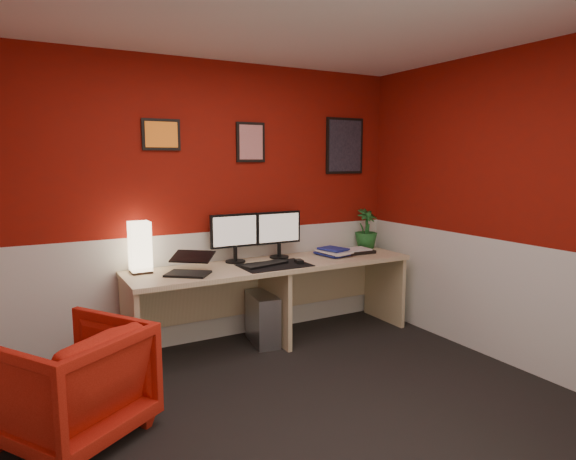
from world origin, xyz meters
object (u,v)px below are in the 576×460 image
object	(u,v)px
zen_tray	(354,251)
armchair	(71,383)
laptop	(188,261)
pc_tower	(263,318)
monitor_left	(235,230)
potted_plant	(366,229)
desk	(274,303)
monitor_right	(279,227)
shoji_lamp	(140,249)

from	to	relation	value
zen_tray	armchair	xyz separation A→B (m)	(-2.68, -0.85, -0.40)
laptop	pc_tower	distance (m)	0.94
monitor_left	zen_tray	world-z (taller)	monitor_left
monitor_left	potted_plant	xyz separation A→B (m)	(1.47, 0.00, -0.09)
desk	armchair	distance (m)	1.95
monitor_right	pc_tower	distance (m)	0.85
shoji_lamp	laptop	distance (m)	0.42
laptop	armchair	size ratio (longest dim) A/B	0.44
shoji_lamp	laptop	bearing A→B (deg)	-40.09
monitor_left	shoji_lamp	bearing A→B (deg)	-179.25
shoji_lamp	pc_tower	distance (m)	1.25
zen_tray	armchair	size ratio (longest dim) A/B	0.46
desk	laptop	size ratio (longest dim) A/B	7.88
pc_tower	potted_plant	bearing A→B (deg)	16.04
monitor_right	armchair	bearing A→B (deg)	-152.45
armchair	potted_plant	bearing A→B (deg)	165.55
pc_tower	laptop	bearing A→B (deg)	-163.36
zen_tray	pc_tower	bearing A→B (deg)	-179.40
monitor_left	armchair	world-z (taller)	monitor_left
monitor_right	zen_tray	distance (m)	0.82
zen_tray	potted_plant	size ratio (longest dim) A/B	0.86
shoji_lamp	armchair	distance (m)	1.33
monitor_left	zen_tray	size ratio (longest dim) A/B	1.66
laptop	monitor_right	xyz separation A→B (m)	(0.97, 0.26, 0.18)
zen_tray	shoji_lamp	bearing A→B (deg)	175.84
monitor_left	pc_tower	xyz separation A→B (m)	(0.18, -0.17, -0.80)
laptop	armchair	distance (m)	1.31
desk	shoji_lamp	world-z (taller)	shoji_lamp
monitor_left	potted_plant	distance (m)	1.47
laptop	monitor_left	size ratio (longest dim) A/B	0.57
monitor_right	pc_tower	bearing A→B (deg)	-148.16
monitor_right	armchair	distance (m)	2.27
shoji_lamp	potted_plant	size ratio (longest dim) A/B	0.98
laptop	potted_plant	bearing A→B (deg)	46.10
desk	armchair	size ratio (longest dim) A/B	3.44
laptop	potted_plant	distance (m)	2.01
potted_plant	monitor_left	bearing A→B (deg)	-179.89
desk	monitor_left	bearing A→B (deg)	146.08
laptop	armchair	world-z (taller)	laptop
desk	monitor_left	size ratio (longest dim) A/B	4.48
shoji_lamp	pc_tower	world-z (taller)	shoji_lamp
laptop	pc_tower	world-z (taller)	laptop
desk	zen_tray	xyz separation A→B (m)	(0.91, 0.04, 0.38)
laptop	pc_tower	size ratio (longest dim) A/B	0.73
potted_plant	pc_tower	world-z (taller)	potted_plant
shoji_lamp	zen_tray	xyz separation A→B (m)	(2.04, -0.15, -0.18)
zen_tray	potted_plant	world-z (taller)	potted_plant
desk	monitor_left	distance (m)	0.74
desk	laptop	bearing A→B (deg)	-174.64
desk	potted_plant	xyz separation A→B (m)	(1.18, 0.20, 0.57)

